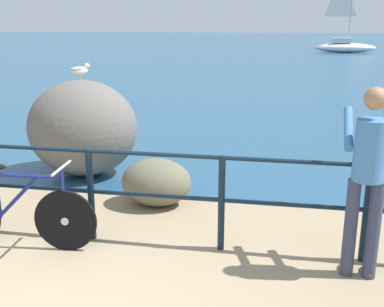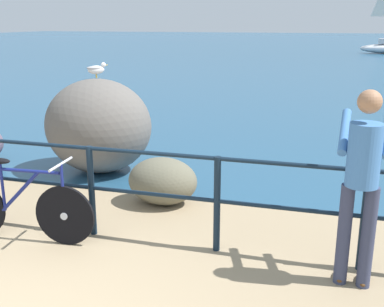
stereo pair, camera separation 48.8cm
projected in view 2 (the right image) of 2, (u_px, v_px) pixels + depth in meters
ground_plane at (275, 73)px, 21.78m from camera, size 120.00×120.00×0.10m
sea_surface at (307, 44)px, 48.07m from camera, size 120.00×90.00×0.01m
promenade_railing at (91, 180)px, 5.12m from camera, size 8.57×0.07×1.02m
bicycle at (20, 206)px, 5.05m from camera, size 1.70×0.48×0.92m
person_at_railing at (361, 180)px, 4.03m from camera, size 0.47×0.65×1.78m
breakwater_boulder_main at (98, 126)px, 7.30m from camera, size 1.68×1.44×1.47m
breakwater_boulder_right at (163, 181)px, 6.09m from camera, size 0.91×0.70×0.62m
seagull at (96, 69)px, 7.15m from camera, size 0.29×0.28×0.23m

